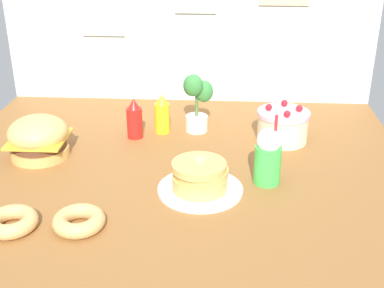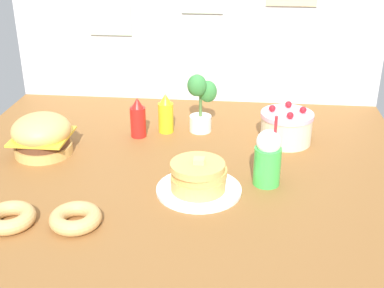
% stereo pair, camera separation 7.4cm
% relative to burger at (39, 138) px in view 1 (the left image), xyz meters
% --- Properties ---
extents(ground_plane, '(2.00, 1.88, 0.02)m').
position_rel_burger_xyz_m(ground_plane, '(0.60, -0.16, -0.10)').
color(ground_plane, brown).
extents(back_wall, '(2.00, 0.04, 0.88)m').
position_rel_burger_xyz_m(back_wall, '(0.61, 0.77, 0.36)').
color(back_wall, silver).
rests_on(back_wall, ground_plane).
extents(burger, '(0.26, 0.26, 0.19)m').
position_rel_burger_xyz_m(burger, '(0.00, 0.00, 0.00)').
color(burger, '#DBA859').
rests_on(burger, ground_plane).
extents(pancake_stack, '(0.33, 0.33, 0.14)m').
position_rel_burger_xyz_m(pancake_stack, '(0.72, -0.27, -0.03)').
color(pancake_stack, white).
rests_on(pancake_stack, ground_plane).
extents(layer_cake, '(0.24, 0.24, 0.18)m').
position_rel_burger_xyz_m(layer_cake, '(1.08, 0.23, -0.01)').
color(layer_cake, beige).
rests_on(layer_cake, ground_plane).
extents(ketchup_bottle, '(0.07, 0.07, 0.19)m').
position_rel_burger_xyz_m(ketchup_bottle, '(0.38, 0.23, 0.00)').
color(ketchup_bottle, red).
rests_on(ketchup_bottle, ground_plane).
extents(mustard_bottle, '(0.07, 0.07, 0.19)m').
position_rel_burger_xyz_m(mustard_bottle, '(0.51, 0.30, 0.00)').
color(mustard_bottle, yellow).
rests_on(mustard_bottle, ground_plane).
extents(cream_soda_cup, '(0.11, 0.11, 0.29)m').
position_rel_burger_xyz_m(cream_soda_cup, '(0.98, -0.17, 0.03)').
color(cream_soda_cup, green).
rests_on(cream_soda_cup, ground_plane).
extents(donut_pink_glaze, '(0.18, 0.18, 0.05)m').
position_rel_burger_xyz_m(donut_pink_glaze, '(0.09, -0.56, -0.06)').
color(donut_pink_glaze, tan).
rests_on(donut_pink_glaze, ground_plane).
extents(donut_chocolate, '(0.18, 0.18, 0.05)m').
position_rel_burger_xyz_m(donut_chocolate, '(0.32, -0.54, -0.06)').
color(donut_chocolate, tan).
rests_on(donut_chocolate, ground_plane).
extents(potted_plant, '(0.14, 0.11, 0.30)m').
position_rel_burger_xyz_m(potted_plant, '(0.67, 0.32, 0.07)').
color(potted_plant, white).
rests_on(potted_plant, ground_plane).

